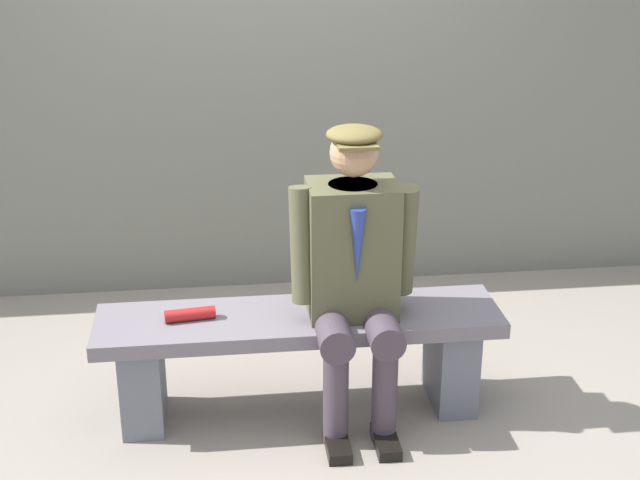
% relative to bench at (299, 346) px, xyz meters
% --- Properties ---
extents(ground_plane, '(30.00, 30.00, 0.00)m').
position_rel_bench_xyz_m(ground_plane, '(0.00, 0.00, -0.33)').
color(ground_plane, gray).
extents(bench, '(1.80, 0.43, 0.49)m').
position_rel_bench_xyz_m(bench, '(0.00, 0.00, 0.00)').
color(bench, slate).
rests_on(bench, ground).
extents(seated_man, '(0.56, 0.60, 1.34)m').
position_rel_bench_xyz_m(seated_man, '(-0.23, 0.06, 0.41)').
color(seated_man, brown).
rests_on(seated_man, ground).
extents(rolled_magazine, '(0.23, 0.08, 0.06)m').
position_rel_bench_xyz_m(rolled_magazine, '(0.48, -0.00, 0.19)').
color(rolled_magazine, '#B21E1E').
rests_on(rolled_magazine, bench).
extents(stadium_wall, '(12.00, 0.24, 1.77)m').
position_rel_bench_xyz_m(stadium_wall, '(0.00, -1.54, 0.56)').
color(stadium_wall, slate).
rests_on(stadium_wall, ground).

